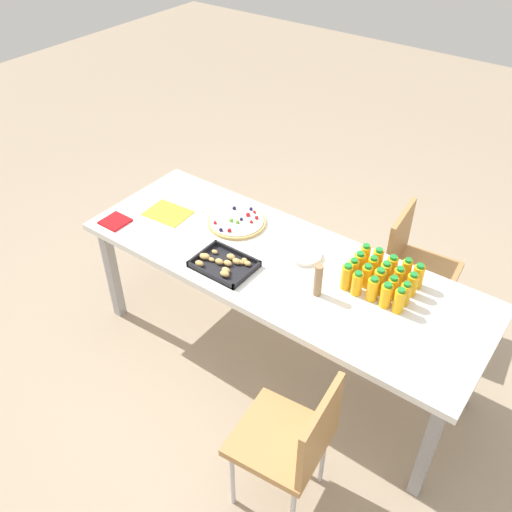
{
  "coord_description": "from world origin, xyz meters",
  "views": [
    {
      "loc": [
        -1.29,
        1.97,
        2.67
      ],
      "look_at": [
        0.12,
        0.06,
        0.77
      ],
      "focal_mm": 39.01,
      "sensor_mm": 36.0,
      "label": 1
    }
  ],
  "objects_px": {
    "fruit_pizza": "(237,222)",
    "plate_stack": "(305,255)",
    "juice_bottle_19": "(347,277)",
    "juice_bottle_4": "(365,255)",
    "juice_bottle_15": "(399,301)",
    "juice_bottle_18": "(357,284)",
    "juice_bottle_8": "(372,268)",
    "juice_bottle_16": "(386,295)",
    "juice_bottle_17": "(373,289)",
    "juice_bottle_12": "(379,281)",
    "napkin_stack": "(115,221)",
    "juice_bottle_3": "(378,260)",
    "juice_bottle_5": "(412,285)",
    "juice_bottle_2": "(392,267)",
    "juice_bottle_0": "(418,276)",
    "juice_bottle_14": "(353,270)",
    "juice_bottle_9": "(359,263)",
    "snack_tray": "(223,264)",
    "chair_near_left": "(414,262)",
    "juice_bottle_6": "(398,279)",
    "paper_folder": "(168,213)",
    "cardboard_tube": "(318,280)",
    "juice_bottle_11": "(392,288)",
    "juice_bottle_7": "(385,273)",
    "juice_bottle_1": "(406,271)",
    "juice_bottle_13": "(367,276)",
    "party_table": "(280,271)",
    "juice_bottle_10": "(405,294)",
    "chair_far_left": "(294,439)"
  },
  "relations": [
    {
      "from": "juice_bottle_7",
      "to": "juice_bottle_11",
      "type": "relative_size",
      "value": 1.03
    },
    {
      "from": "juice_bottle_1",
      "to": "juice_bottle_13",
      "type": "distance_m",
      "value": 0.21
    },
    {
      "from": "juice_bottle_7",
      "to": "juice_bottle_8",
      "type": "height_order",
      "value": "same"
    },
    {
      "from": "juice_bottle_3",
      "to": "juice_bottle_5",
      "type": "height_order",
      "value": "juice_bottle_3"
    },
    {
      "from": "juice_bottle_3",
      "to": "juice_bottle_9",
      "type": "height_order",
      "value": "juice_bottle_3"
    },
    {
      "from": "juice_bottle_14",
      "to": "juice_bottle_11",
      "type": "bearing_deg",
      "value": 179.89
    },
    {
      "from": "juice_bottle_4",
      "to": "juice_bottle_0",
      "type": "bearing_deg",
      "value": -179.49
    },
    {
      "from": "juice_bottle_2",
      "to": "juice_bottle_5",
      "type": "relative_size",
      "value": 0.97
    },
    {
      "from": "juice_bottle_8",
      "to": "paper_folder",
      "type": "relative_size",
      "value": 0.52
    },
    {
      "from": "fruit_pizza",
      "to": "juice_bottle_12",
      "type": "bearing_deg",
      "value": 176.91
    },
    {
      "from": "juice_bottle_14",
      "to": "juice_bottle_19",
      "type": "distance_m",
      "value": 0.07
    },
    {
      "from": "juice_bottle_8",
      "to": "fruit_pizza",
      "type": "distance_m",
      "value": 0.87
    },
    {
      "from": "juice_bottle_16",
      "to": "paper_folder",
      "type": "bearing_deg",
      "value": 1.9
    },
    {
      "from": "juice_bottle_12",
      "to": "napkin_stack",
      "type": "xyz_separation_m",
      "value": [
        1.54,
        0.37,
        -0.07
      ]
    },
    {
      "from": "juice_bottle_8",
      "to": "fruit_pizza",
      "type": "xyz_separation_m",
      "value": [
        0.87,
        0.03,
        -0.05
      ]
    },
    {
      "from": "fruit_pizza",
      "to": "plate_stack",
      "type": "bearing_deg",
      "value": 176.55
    },
    {
      "from": "juice_bottle_8",
      "to": "juice_bottle_15",
      "type": "bearing_deg",
      "value": 145.49
    },
    {
      "from": "juice_bottle_19",
      "to": "juice_bottle_4",
      "type": "bearing_deg",
      "value": -87.09
    },
    {
      "from": "juice_bottle_18",
      "to": "juice_bottle_0",
      "type": "bearing_deg",
      "value": -133.82
    },
    {
      "from": "juice_bottle_7",
      "to": "plate_stack",
      "type": "distance_m",
      "value": 0.45
    },
    {
      "from": "juice_bottle_16",
      "to": "juice_bottle_17",
      "type": "relative_size",
      "value": 1.02
    },
    {
      "from": "paper_folder",
      "to": "juice_bottle_7",
      "type": "bearing_deg",
      "value": -171.61
    },
    {
      "from": "juice_bottle_10",
      "to": "napkin_stack",
      "type": "bearing_deg",
      "value": 12.43
    },
    {
      "from": "plate_stack",
      "to": "juice_bottle_12",
      "type": "bearing_deg",
      "value": 177.3
    },
    {
      "from": "juice_bottle_12",
      "to": "juice_bottle_17",
      "type": "bearing_deg",
      "value": 88.59
    },
    {
      "from": "juice_bottle_6",
      "to": "juice_bottle_14",
      "type": "relative_size",
      "value": 1.04
    },
    {
      "from": "juice_bottle_15",
      "to": "juice_bottle_18",
      "type": "distance_m",
      "value": 0.23
    },
    {
      "from": "juice_bottle_4",
      "to": "juice_bottle_15",
      "type": "relative_size",
      "value": 0.92
    },
    {
      "from": "juice_bottle_11",
      "to": "juice_bottle_17",
      "type": "xyz_separation_m",
      "value": [
        0.07,
        0.07,
        0.0
      ]
    },
    {
      "from": "chair_far_left",
      "to": "juice_bottle_14",
      "type": "xyz_separation_m",
      "value": [
        0.2,
        -0.83,
        0.31
      ]
    },
    {
      "from": "juice_bottle_6",
      "to": "juice_bottle_8",
      "type": "height_order",
      "value": "juice_bottle_6"
    },
    {
      "from": "juice_bottle_18",
      "to": "paper_folder",
      "type": "relative_size",
      "value": 0.53
    },
    {
      "from": "juice_bottle_17",
      "to": "cardboard_tube",
      "type": "height_order",
      "value": "cardboard_tube"
    },
    {
      "from": "party_table",
      "to": "juice_bottle_1",
      "type": "relative_size",
      "value": 15.68
    },
    {
      "from": "juice_bottle_13",
      "to": "fruit_pizza",
      "type": "bearing_deg",
      "value": -2.68
    },
    {
      "from": "juice_bottle_9",
      "to": "snack_tray",
      "type": "distance_m",
      "value": 0.72
    },
    {
      "from": "juice_bottle_1",
      "to": "plate_stack",
      "type": "xyz_separation_m",
      "value": [
        0.53,
        0.14,
        -0.06
      ]
    },
    {
      "from": "juice_bottle_8",
      "to": "juice_bottle_16",
      "type": "bearing_deg",
      "value": 134.87
    },
    {
      "from": "party_table",
      "to": "juice_bottle_2",
      "type": "height_order",
      "value": "juice_bottle_2"
    },
    {
      "from": "chair_far_left",
      "to": "juice_bottle_18",
      "type": "xyz_separation_m",
      "value": [
        0.13,
        -0.75,
        0.31
      ]
    },
    {
      "from": "juice_bottle_10",
      "to": "juice_bottle_18",
      "type": "height_order",
      "value": "juice_bottle_18"
    },
    {
      "from": "juice_bottle_4",
      "to": "juice_bottle_12",
      "type": "xyz_separation_m",
      "value": [
        -0.16,
        0.16,
        0.01
      ]
    },
    {
      "from": "cardboard_tube",
      "to": "juice_bottle_19",
      "type": "bearing_deg",
      "value": -124.98
    },
    {
      "from": "juice_bottle_2",
      "to": "juice_bottle_4",
      "type": "height_order",
      "value": "same"
    },
    {
      "from": "juice_bottle_14",
      "to": "paper_folder",
      "type": "bearing_deg",
      "value": 5.83
    },
    {
      "from": "chair_far_left",
      "to": "juice_bottle_19",
      "type": "xyz_separation_m",
      "value": [
        0.2,
        -0.76,
        0.32
      ]
    },
    {
      "from": "snack_tray",
      "to": "chair_near_left",
      "type": "bearing_deg",
      "value": -127.19
    },
    {
      "from": "juice_bottle_2",
      "to": "cardboard_tube",
      "type": "height_order",
      "value": "cardboard_tube"
    },
    {
      "from": "juice_bottle_0",
      "to": "juice_bottle_14",
      "type": "height_order",
      "value": "juice_bottle_0"
    },
    {
      "from": "juice_bottle_0",
      "to": "juice_bottle_18",
      "type": "height_order",
      "value": "juice_bottle_0"
    }
  ]
}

